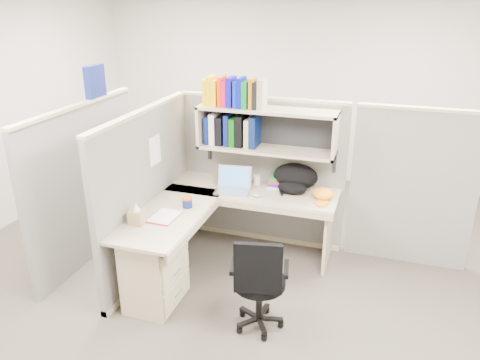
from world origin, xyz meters
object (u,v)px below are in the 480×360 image
(desk, at_px, (183,248))
(task_chair, at_px, (259,297))
(laptop, at_px, (232,181))
(backpack, at_px, (294,178))
(snack_canister, at_px, (187,202))

(desk, relative_size, task_chair, 1.95)
(desk, distance_m, laptop, 0.87)
(laptop, relative_size, backpack, 0.76)
(backpack, xyz_separation_m, snack_canister, (-0.87, -0.70, -0.08))
(laptop, distance_m, backpack, 0.63)
(desk, distance_m, snack_canister, 0.43)
(desk, xyz_separation_m, backpack, (0.82, 0.96, 0.43))
(desk, relative_size, laptop, 5.05)
(laptop, bearing_deg, desk, -114.86)
(backpack, bearing_deg, desk, -134.67)
(snack_canister, xyz_separation_m, task_chair, (0.88, -0.60, -0.46))
(desk, height_order, snack_canister, snack_canister)
(backpack, relative_size, task_chair, 0.51)
(snack_canister, bearing_deg, desk, -77.14)
(snack_canister, bearing_deg, task_chair, -34.33)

